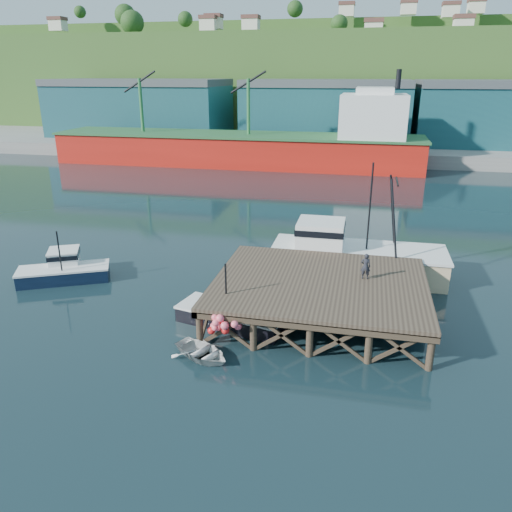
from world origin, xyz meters
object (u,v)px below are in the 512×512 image
(dockworker, at_px, (366,266))
(boat_navy, at_px, (64,269))
(trawler, at_px, (354,253))
(dinghy, at_px, (202,352))
(boat_black, at_px, (234,311))

(dockworker, bearing_deg, boat_navy, -1.95)
(trawler, distance_m, dinghy, 14.34)
(boat_black, bearing_deg, dinghy, -84.91)
(boat_navy, bearing_deg, boat_black, -41.27)
(boat_navy, xyz_separation_m, dinghy, (12.32, -7.53, -0.42))
(boat_black, relative_size, trawler, 0.56)
(trawler, bearing_deg, boat_navy, -165.55)
(boat_navy, height_order, dinghy, boat_navy)
(boat_navy, bearing_deg, dinghy, -57.40)
(dinghy, bearing_deg, trawler, -0.60)
(dinghy, bearing_deg, boat_black, 19.87)
(boat_black, bearing_deg, boat_navy, 178.09)
(boat_navy, distance_m, dinghy, 14.44)
(boat_navy, distance_m, trawler, 19.85)
(dinghy, bearing_deg, boat_navy, 86.74)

